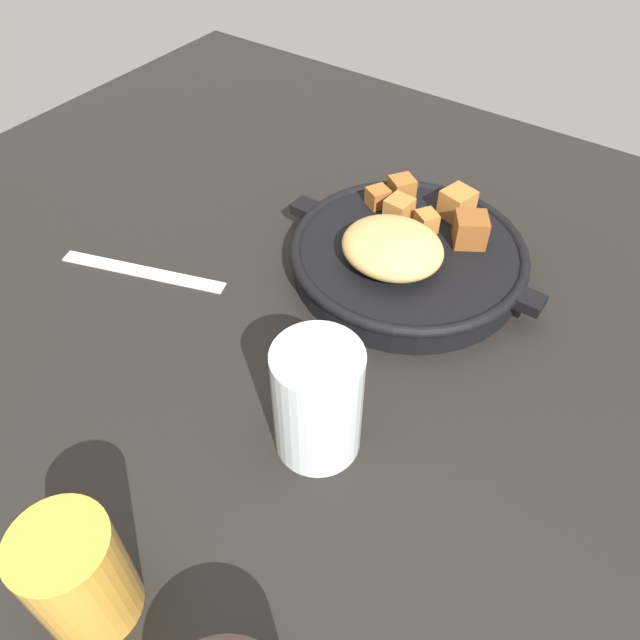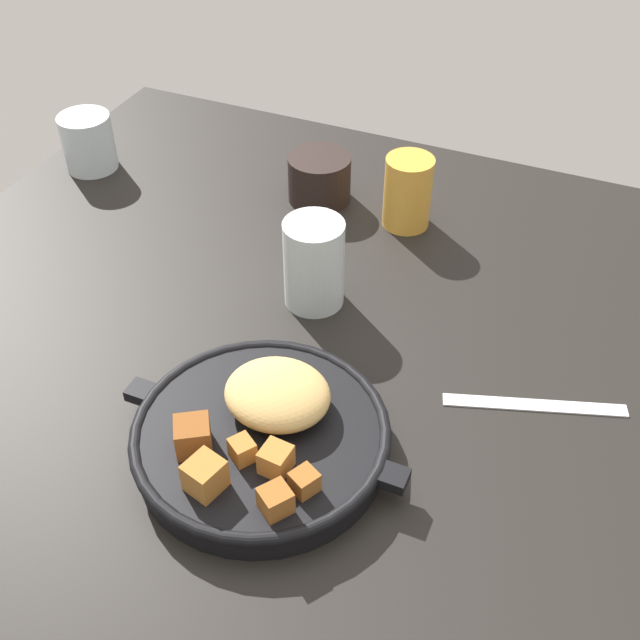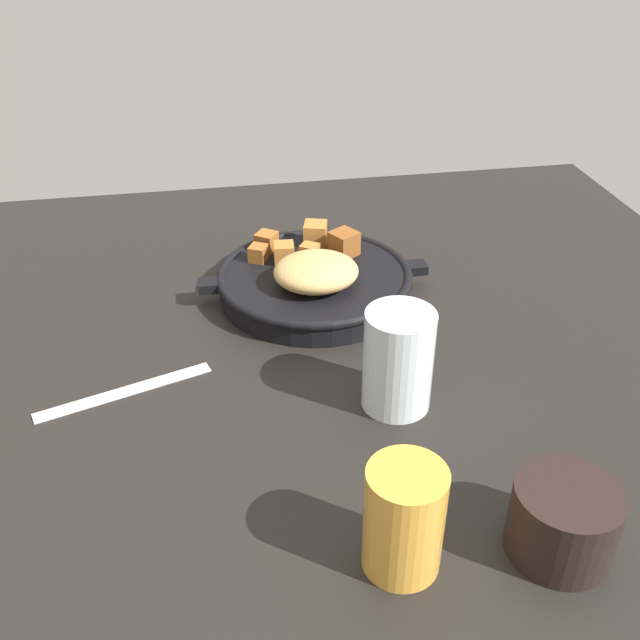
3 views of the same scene
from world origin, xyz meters
The scene contains 6 objects.
ground_plane centered at (0.00, 0.00, -1.20)cm, with size 114.11×100.61×2.40cm, color black.
cast_iron_skillet centered at (-3.29, -12.46, 2.44)cm, with size 28.88×24.55×7.03cm.
butter_knife centered at (19.45, 3.53, 0.18)cm, with size 18.49×1.60×0.36cm, color silver.
juice_glass_amber centered at (-3.07, 29.25, 4.76)cm, with size 6.21×6.21×9.52cm, color gold.
coffee_mug_dark centered at (-15.83, 30.19, 3.21)cm, with size 8.50×8.50×6.41cm, color black.
water_glass_tall centered at (-7.80, 10.03, 5.34)cm, with size 6.96×6.96×10.68cm, color silver.
Camera 3 is at (9.83, 65.75, 47.20)cm, focal length 40.87 mm.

